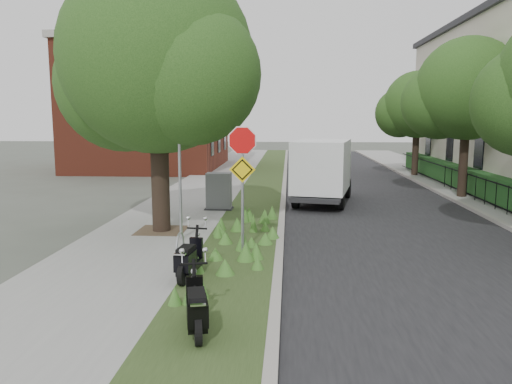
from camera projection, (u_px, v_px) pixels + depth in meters
The scene contains 20 objects.
ground at pixel (300, 265), 11.66m from camera, with size 120.00×120.00×0.00m, color #4C5147.
sidewalk_near at pixel (198, 195), 21.79m from camera, with size 3.50×60.00×0.12m, color gray.
verge at pixel (260, 196), 21.61m from camera, with size 2.00×60.00×0.12m, color #2F421C.
kerb_near at pixel (284, 196), 21.55m from camera, with size 0.20×60.00×0.13m, color #9E9991.
road at pixel (365, 198), 21.33m from camera, with size 7.00×60.00×0.01m, color black.
kerb_far at pixel (449, 197), 21.09m from camera, with size 0.20×60.00×0.13m, color #9E9991.
footpath_far at pixel (490, 198), 20.98m from camera, with size 3.20×60.00×0.12m, color gray.
street_tree_main at pixel (155, 68), 14.04m from camera, with size 6.21×5.54×7.66m.
bare_post at pixel (180, 166), 13.33m from camera, with size 0.08×0.08×4.00m.
bike_hoop at pixel (180, 249), 11.17m from camera, with size 0.06×0.78×0.77m.
sign_assembly at pixel (242, 163), 11.98m from camera, with size 0.94×0.08×3.22m.
fence_far at pixel (467, 183), 20.95m from camera, with size 0.04×24.00×1.00m.
hedge_far at pixel (484, 184), 20.91m from camera, with size 1.00×24.00×1.10m, color #204619.
brick_building at pixel (152, 106), 33.37m from camera, with size 9.40×10.40×8.30m.
far_tree_b at pixel (466, 94), 20.47m from camera, with size 4.83×4.31×6.56m.
far_tree_c at pixel (416, 108), 28.42m from camera, with size 4.37×3.89×5.93m.
scooter_near at pixel (197, 312), 7.59m from camera, with size 0.54×1.49×0.72m.
scooter_far at pixel (188, 263), 10.18m from camera, with size 0.42×1.51×0.72m.
box_truck at pixel (323, 168), 19.81m from camera, with size 2.74×5.05×2.16m.
utility_cabinet at pixel (219, 192), 18.03m from camera, with size 1.00×0.68×1.32m.
Camera 1 is at (-0.28, -11.32, 3.41)m, focal length 35.00 mm.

